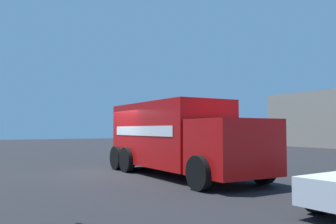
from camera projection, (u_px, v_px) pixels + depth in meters
ground_plane at (108, 172)px, 14.13m from camera, size 100.00×100.00×0.00m
delivery_truck at (178, 137)px, 13.25m from camera, size 7.65×2.89×2.76m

